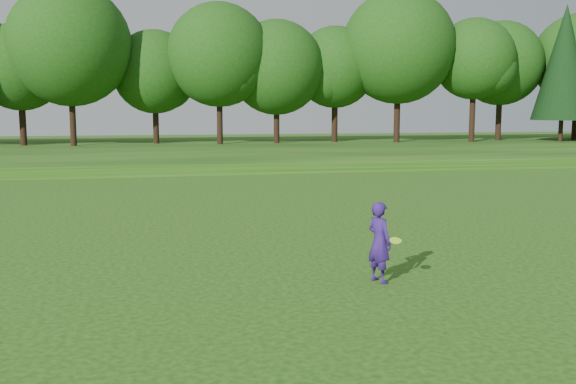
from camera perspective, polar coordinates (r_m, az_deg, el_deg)
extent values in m
plane|color=#15430D|center=(13.67, -10.61, -7.06)|extent=(140.00, 140.00, 0.00)
cube|color=#15430D|center=(47.34, -11.44, 3.58)|extent=(130.00, 30.00, 0.60)
cube|color=gray|center=(33.41, -11.29, 1.53)|extent=(130.00, 1.60, 0.04)
imported|color=navy|center=(12.70, 8.12, -4.43)|extent=(0.59, 0.69, 1.60)
cylinder|color=#AEFE28|center=(12.34, 9.55, -4.28)|extent=(0.23, 0.23, 0.09)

